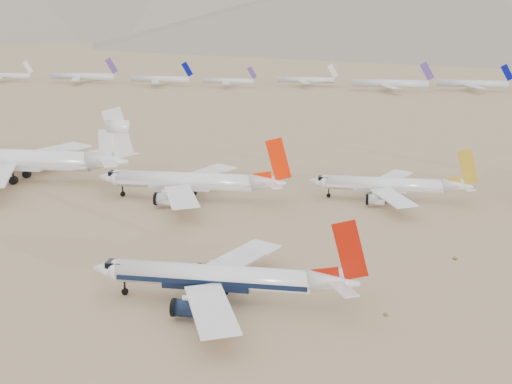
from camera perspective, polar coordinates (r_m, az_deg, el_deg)
ground at (r=120.69m, az=-1.48°, el=-9.33°), size 7000.00×7000.00×0.00m
main_airliner at (r=121.81m, az=-2.57°, el=-6.88°), size 45.01×43.96×15.88m
row2_gold_tail at (r=187.54m, az=10.71°, el=0.54°), size 40.45×39.56×14.40m
row2_orange_tail at (r=185.26m, az=-5.15°, el=0.83°), size 48.32×47.27×17.23m
row2_white_trijet at (r=214.18m, az=-18.07°, el=2.50°), size 62.88×61.45×22.28m
distant_storage_row at (r=436.47m, az=10.72°, el=8.61°), size 624.16×60.58×15.09m
desert_scrub at (r=100.65m, az=-10.98°, el=-14.66°), size 247.37×121.67×0.63m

